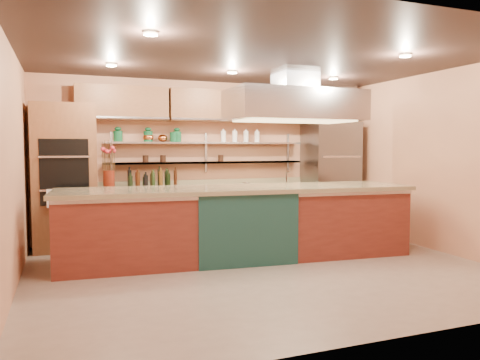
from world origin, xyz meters
name	(u,v)px	position (x,y,z in m)	size (l,w,h in m)	color
floor	(263,269)	(0.00, 0.00, -0.01)	(6.00, 5.00, 0.02)	gray
ceiling	(263,56)	(0.00, 0.00, 2.80)	(6.00, 5.00, 0.02)	black
wall_back	(208,160)	(0.00, 2.50, 1.40)	(6.00, 0.04, 2.80)	tan
wall_front	(385,174)	(0.00, -2.50, 1.40)	(6.00, 0.04, 2.80)	tan
wall_left	(11,168)	(-3.00, 0.00, 1.40)	(0.04, 5.00, 2.80)	tan
wall_right	(441,162)	(3.00, 0.00, 1.40)	(0.04, 5.00, 2.80)	tan
oven_stack	(65,177)	(-2.45, 2.18, 1.15)	(0.95, 0.64, 2.30)	brown
refrigerator	(330,177)	(2.35, 2.14, 1.05)	(0.95, 0.72, 2.10)	slate
back_counter	(210,213)	(-0.05, 2.20, 0.47)	(3.84, 0.64, 0.93)	tan
wall_shelf_lower	(207,163)	(-0.05, 2.37, 1.35)	(3.60, 0.26, 0.03)	#AEAFB5
wall_shelf_upper	(207,143)	(-0.05, 2.37, 1.70)	(3.60, 0.26, 0.03)	#AEAFB5
upper_cabinets	(211,106)	(0.00, 2.32, 2.35)	(4.60, 0.36, 0.55)	brown
range_hood	(295,105)	(0.81, 0.67, 2.25)	(2.00, 1.00, 0.45)	#AEAFB5
ceiling_downlights	(257,61)	(0.00, 0.20, 2.77)	(4.00, 2.80, 0.02)	#FFE5A5
island	(239,223)	(-0.09, 0.67, 0.52)	(5.02, 1.09, 1.05)	maroon
flower_vase	(109,180)	(-1.78, 2.15, 1.09)	(0.18, 0.18, 0.32)	maroon
oil_bottle_cluster	(153,180)	(-1.07, 2.15, 1.07)	(0.87, 0.25, 0.28)	black
kitchen_scale	(246,183)	(0.60, 2.15, 0.97)	(0.15, 0.11, 0.08)	white
bar_faucet	(286,178)	(1.46, 2.25, 1.05)	(0.03, 0.03, 0.23)	silver
copper_kettle	(163,138)	(-0.85, 2.37, 1.78)	(0.16, 0.16, 0.13)	#BC5E2B
green_canister	(174,137)	(-0.66, 2.37, 1.80)	(0.14, 0.14, 0.17)	#104B28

